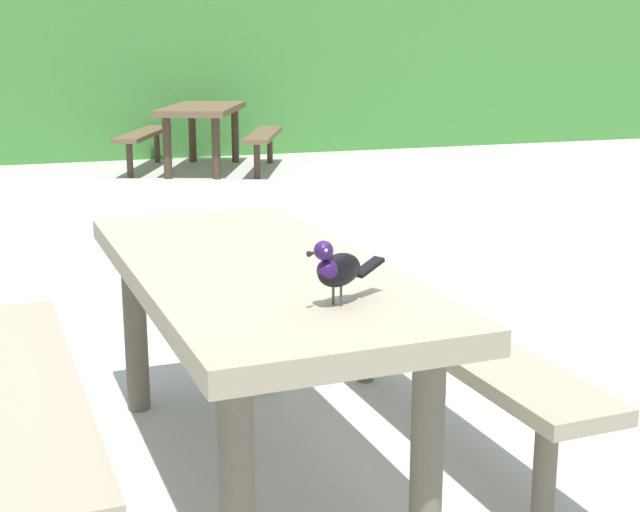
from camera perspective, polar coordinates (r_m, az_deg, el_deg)
ground_plane at (r=3.37m, az=-0.69°, el=-11.45°), size 60.00×60.00×0.00m
hedge_wall at (r=12.50m, az=-15.51°, el=11.53°), size 28.00×2.30×2.21m
picnic_table_foreground at (r=2.89m, az=-4.33°, el=-3.94°), size 1.73×1.82×0.74m
bird_grackle at (r=2.34m, az=1.07°, el=-0.78°), size 0.27×0.16×0.18m
picnic_table_mid_left at (r=10.37m, az=-7.56°, el=8.56°), size 2.21×2.23×0.74m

